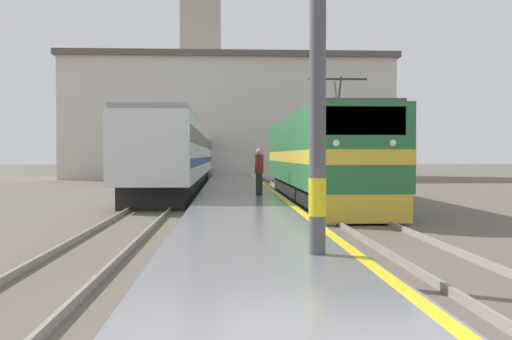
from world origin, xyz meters
TOP-DOWN VIEW (x-y plane):
  - ground_plane at (0.00, 30.00)m, footprint 200.00×200.00m
  - platform at (0.00, 25.00)m, footprint 3.33×140.00m
  - rail_track_near at (3.31, 25.00)m, footprint 2.83×140.00m
  - rail_track_far at (-3.24, 25.00)m, footprint 2.84×140.00m
  - locomotive_train at (3.31, 19.72)m, footprint 2.92×16.44m
  - passenger_train at (-3.24, 37.77)m, footprint 2.92×44.41m
  - catenary_mast at (0.99, 4.43)m, footprint 2.72×0.28m
  - person_on_platform at (0.74, 18.38)m, footprint 0.34×0.34m
  - clock_tower at (-3.29, 61.35)m, footprint 5.39×5.39m
  - station_building at (-0.32, 49.14)m, footprint 28.58×10.03m

SIDE VIEW (x-z plane):
  - ground_plane at x=0.00m, z-range 0.00..0.00m
  - rail_track_near at x=3.31m, z-range -0.05..0.11m
  - rail_track_far at x=-3.24m, z-range -0.05..0.11m
  - platform at x=0.00m, z-range 0.00..0.44m
  - person_on_platform at x=0.74m, z-range 0.50..2.32m
  - locomotive_train at x=3.31m, z-range -0.44..4.22m
  - passenger_train at x=-3.24m, z-range 0.15..3.95m
  - catenary_mast at x=0.99m, z-range 0.44..7.76m
  - station_building at x=-0.32m, z-range 0.02..10.68m
  - clock_tower at x=-3.29m, z-range 0.91..31.23m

